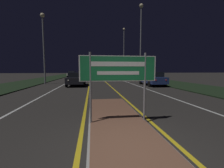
{
  "coord_description": "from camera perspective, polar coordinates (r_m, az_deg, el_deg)",
  "views": [
    {
      "loc": [
        -0.84,
        -2.79,
        1.79
      ],
      "look_at": [
        0.0,
        3.42,
        1.19
      ],
      "focal_mm": 24.0,
      "sensor_mm": 36.0,
      "label": 1
    }
  ],
  "objects": [
    {
      "name": "car_receding_0",
      "position": [
        17.68,
        15.0,
        2.08
      ],
      "size": [
        1.87,
        4.71,
        1.54
      ],
      "color": "navy",
      "rests_on": "ground_plane"
    },
    {
      "name": "centre_line_yellow_right",
      "position": [
        27.92,
        -3.59,
        1.8
      ],
      "size": [
        0.12,
        70.0,
        0.01
      ],
      "color": "gold",
      "rests_on": "ground_plane"
    },
    {
      "name": "car_approaching_0",
      "position": [
        17.12,
        -13.46,
        1.94
      ],
      "size": [
        1.93,
        4.05,
        1.48
      ],
      "color": "black",
      "rests_on": "ground_plane"
    },
    {
      "name": "edge_line_white_right",
      "position": [
        28.98,
        8.43,
        1.89
      ],
      "size": [
        0.1,
        70.0,
        0.01
      ],
      "color": "silver",
      "rests_on": "ground_plane"
    },
    {
      "name": "centre_line_yellow_left",
      "position": [
        27.85,
        -8.33,
        1.74
      ],
      "size": [
        0.12,
        70.0,
        0.01
      ],
      "color": "gold",
      "rests_on": "ground_plane"
    },
    {
      "name": "edge_line_white_left",
      "position": [
        28.56,
        -20.56,
        1.54
      ],
      "size": [
        0.1,
        70.0,
        0.01
      ],
      "color": "silver",
      "rests_on": "ground_plane"
    },
    {
      "name": "car_receding_1",
      "position": [
        29.89,
        5.39,
        3.53
      ],
      "size": [
        1.87,
        4.36,
        1.48
      ],
      "color": "maroon",
      "rests_on": "ground_plane"
    },
    {
      "name": "lane_line_white_left",
      "position": [
        28.05,
        -14.57,
        1.65
      ],
      "size": [
        0.12,
        70.0,
        0.01
      ],
      "color": "silver",
      "rests_on": "ground_plane"
    },
    {
      "name": "car_approaching_2",
      "position": [
        39.1,
        -15.11,
        3.78
      ],
      "size": [
        1.96,
        4.55,
        1.43
      ],
      "color": "silver",
      "rests_on": "ground_plane"
    },
    {
      "name": "car_approaching_1",
      "position": [
        28.86,
        -11.06,
        3.31
      ],
      "size": [
        1.89,
        4.33,
        1.43
      ],
      "color": "maroon",
      "rests_on": "ground_plane"
    },
    {
      "name": "verge_left",
      "position": [
        24.44,
        -28.43,
        0.71
      ],
      "size": [
        5.0,
        100.0,
        0.08
      ],
      "color": "black",
      "rests_on": "ground_plane"
    },
    {
      "name": "car_receding_2",
      "position": [
        42.67,
        -3.02,
        4.15
      ],
      "size": [
        1.94,
        4.15,
        1.54
      ],
      "color": "#B7B7BC",
      "rests_on": "ground_plane"
    },
    {
      "name": "streetlight_left_near",
      "position": [
        20.73,
        -24.67,
        15.4
      ],
      "size": [
        0.52,
        0.52,
        8.54
      ],
      "color": "gray",
      "rests_on": "ground_plane"
    },
    {
      "name": "verge_right",
      "position": [
        25.08,
        16.67,
        1.25
      ],
      "size": [
        5.0,
        100.0,
        0.08
      ],
      "color": "black",
      "rests_on": "ground_plane"
    },
    {
      "name": "ground_plane",
      "position": [
        3.42,
        8.6,
        -26.12
      ],
      "size": [
        160.0,
        160.0,
        0.0
      ],
      "primitive_type": "plane",
      "color": "#282623"
    },
    {
      "name": "highway_sign",
      "position": [
        4.78,
        2.42,
        4.67
      ],
      "size": [
        2.46,
        0.07,
        2.23
      ],
      "color": "gray",
      "rests_on": "median_island"
    },
    {
      "name": "median_island",
      "position": [
        5.09,
        2.34,
        -14.57
      ],
      "size": [
        1.92,
        7.66,
        0.1
      ],
      "color": "#999993",
      "rests_on": "ground_plane"
    },
    {
      "name": "streetlight_right_near",
      "position": [
        24.06,
        10.94,
        19.19
      ],
      "size": [
        0.59,
        0.59,
        11.45
      ],
      "color": "gray",
      "rests_on": "ground_plane"
    },
    {
      "name": "streetlight_right_far",
      "position": [
        35.26,
        4.56,
        13.96
      ],
      "size": [
        0.52,
        0.52,
        11.17
      ],
      "color": "gray",
      "rests_on": "ground_plane"
    },
    {
      "name": "lane_line_white_right",
      "position": [
        28.3,
        2.58,
        1.85
      ],
      "size": [
        0.12,
        70.0,
        0.01
      ],
      "color": "silver",
      "rests_on": "ground_plane"
    }
  ]
}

